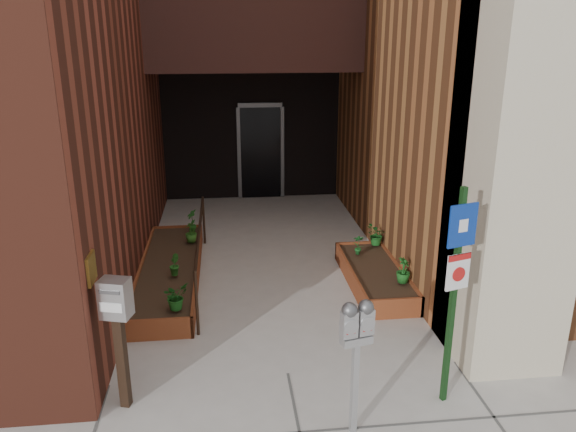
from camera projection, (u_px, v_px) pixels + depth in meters
name	position (u px, v px, depth m)	size (l,w,h in m)	color
ground	(288.00, 374.00, 6.43)	(80.00, 80.00, 0.00)	#9E9991
planter_left	(170.00, 273.00, 8.77)	(0.90, 3.60, 0.30)	brown
planter_right	(375.00, 277.00, 8.64)	(0.80, 2.20, 0.30)	brown
handrail	(200.00, 236.00, 8.58)	(0.04, 3.34, 0.90)	black
parking_meter	(357.00, 333.00, 5.17)	(0.33, 0.18, 1.41)	#A1A1A3
sign_post	(456.00, 276.00, 5.52)	(0.31, 0.12, 2.35)	#133413
payment_dropbox	(117.00, 317.00, 5.57)	(0.33, 0.28, 1.44)	black
shrub_left_a	(176.00, 296.00, 7.25)	(0.32, 0.32, 0.36)	#185217
shrub_left_b	(174.00, 265.00, 8.26)	(0.18, 0.18, 0.32)	#1F5919
shrub_left_c	(191.00, 232.00, 9.56)	(0.20, 0.20, 0.36)	#29601B
shrub_left_d	(192.00, 221.00, 10.04)	(0.22, 0.22, 0.41)	#1D601B
shrub_right_a	(403.00, 270.00, 8.01)	(0.21, 0.21, 0.37)	#18561A
shrub_right_b	(358.00, 244.00, 9.02)	(0.18, 0.18, 0.34)	#1A5C20
shrub_right_c	(376.00, 235.00, 9.41)	(0.32, 0.32, 0.35)	#19581C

